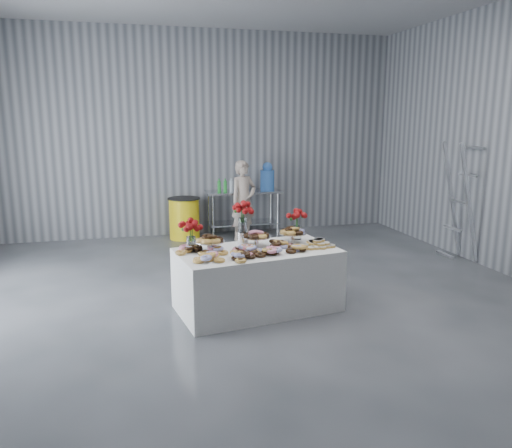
# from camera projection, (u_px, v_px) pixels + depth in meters

# --- Properties ---
(ground) EXTENTS (9.00, 9.00, 0.00)m
(ground) POSITION_uv_depth(u_px,v_px,m) (258.00, 313.00, 6.01)
(ground) COLOR #34363B
(ground) RESTS_ON ground
(room_walls) EXTENTS (8.04, 9.04, 4.02)m
(room_walls) POSITION_uv_depth(u_px,v_px,m) (232.00, 87.00, 5.46)
(room_walls) COLOR gray
(room_walls) RESTS_ON ground
(display_table) EXTENTS (2.03, 1.27, 0.75)m
(display_table) POSITION_uv_depth(u_px,v_px,m) (257.00, 280.00, 6.08)
(display_table) COLOR white
(display_table) RESTS_ON ground
(prep_table) EXTENTS (1.50, 0.60, 0.90)m
(prep_table) POSITION_uv_depth(u_px,v_px,m) (243.00, 205.00, 9.95)
(prep_table) COLOR silver
(prep_table) RESTS_ON ground
(donut_mounds) EXTENTS (1.90, 1.06, 0.09)m
(donut_mounds) POSITION_uv_depth(u_px,v_px,m) (258.00, 247.00, 5.95)
(donut_mounds) COLOR gold
(donut_mounds) RESTS_ON display_table
(cake_stand_left) EXTENTS (0.36, 0.36, 0.17)m
(cake_stand_left) POSITION_uv_depth(u_px,v_px,m) (210.00, 240.00, 5.90)
(cake_stand_left) COLOR silver
(cake_stand_left) RESTS_ON display_table
(cake_stand_mid) EXTENTS (0.36, 0.36, 0.17)m
(cake_stand_mid) POSITION_uv_depth(u_px,v_px,m) (256.00, 236.00, 6.13)
(cake_stand_mid) COLOR silver
(cake_stand_mid) RESTS_ON display_table
(cake_stand_right) EXTENTS (0.36, 0.36, 0.17)m
(cake_stand_right) POSITION_uv_depth(u_px,v_px,m) (292.00, 232.00, 6.32)
(cake_stand_right) COLOR silver
(cake_stand_right) RESTS_ON display_table
(danish_pile) EXTENTS (0.48, 0.48, 0.11)m
(danish_pile) POSITION_uv_depth(u_px,v_px,m) (318.00, 242.00, 6.15)
(danish_pile) COLOR silver
(danish_pile) RESTS_ON display_table
(bouquet_left) EXTENTS (0.26, 0.26, 0.42)m
(bouquet_left) POSITION_uv_depth(u_px,v_px,m) (191.00, 227.00, 5.88)
(bouquet_left) COLOR white
(bouquet_left) RESTS_ON display_table
(bouquet_right) EXTENTS (0.26, 0.26, 0.42)m
(bouquet_right) POSITION_uv_depth(u_px,v_px,m) (298.00, 217.00, 6.48)
(bouquet_right) COLOR white
(bouquet_right) RESTS_ON display_table
(bouquet_center) EXTENTS (0.26, 0.26, 0.57)m
(bouquet_center) POSITION_uv_depth(u_px,v_px,m) (243.00, 214.00, 6.22)
(bouquet_center) COLOR silver
(bouquet_center) RESTS_ON display_table
(water_jug) EXTENTS (0.28, 0.28, 0.55)m
(water_jug) POSITION_uv_depth(u_px,v_px,m) (267.00, 177.00, 9.97)
(water_jug) COLOR #4588EC
(water_jug) RESTS_ON prep_table
(drink_bottles) EXTENTS (0.54, 0.08, 0.27)m
(drink_bottles) POSITION_uv_depth(u_px,v_px,m) (228.00, 185.00, 9.69)
(drink_bottles) COLOR #268C33
(drink_bottles) RESTS_ON prep_table
(person) EXTENTS (0.66, 0.55, 1.53)m
(person) POSITION_uv_depth(u_px,v_px,m) (244.00, 201.00, 9.54)
(person) COLOR #CC8C93
(person) RESTS_ON ground
(trash_barrel) EXTENTS (0.63, 0.63, 0.80)m
(trash_barrel) POSITION_uv_depth(u_px,v_px,m) (184.00, 218.00, 9.71)
(trash_barrel) COLOR yellow
(trash_barrel) RESTS_ON ground
(stepladder) EXTENTS (0.69, 0.49, 1.97)m
(stepladder) POSITION_uv_depth(u_px,v_px,m) (460.00, 202.00, 8.05)
(stepladder) COLOR silver
(stepladder) RESTS_ON ground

